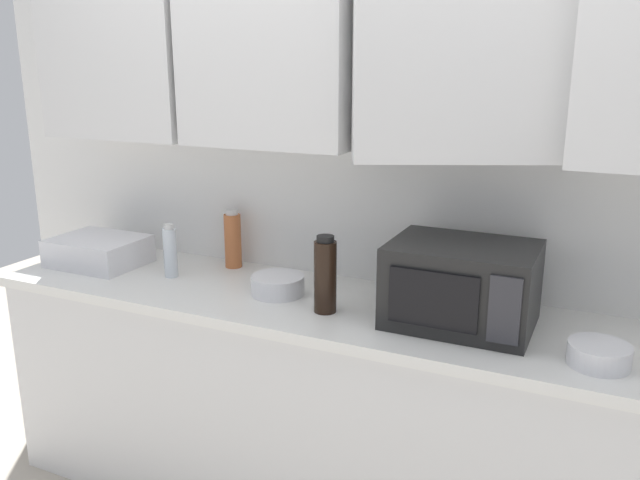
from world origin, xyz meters
The scene contains 9 objects.
wall_back_with_cabinets centered at (0.00, -0.07, 1.58)m, with size 3.71×0.58×2.60m.
counter_run centered at (0.00, -0.30, 0.45)m, with size 2.84×0.63×0.90m.
microwave centered at (0.43, -0.30, 1.04)m, with size 0.48×0.37×0.28m.
dish_rack centered at (-1.16, -0.30, 0.96)m, with size 0.38×0.30×0.12m, color silver.
bottle_soy_dark centered at (-0.03, -0.39, 1.04)m, with size 0.08×0.08×0.28m.
bottle_clear_tall centered at (-0.77, -0.30, 1.01)m, with size 0.06×0.06×0.22m.
bottle_spice_jar centered at (-0.61, -0.08, 1.02)m, with size 0.07×0.07×0.25m.
bowl_ceramic_small centered at (0.88, -0.44, 0.93)m, with size 0.18×0.18×0.07m, color silver.
bowl_mixing_large centered at (-0.27, -0.30, 0.94)m, with size 0.20×0.20×0.07m, color silver.
Camera 1 is at (0.88, -2.38, 1.77)m, focal length 36.76 mm.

